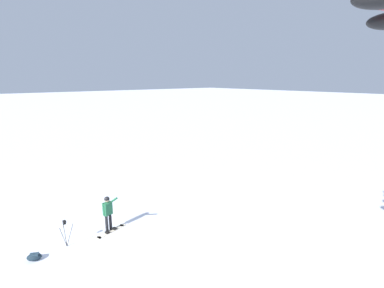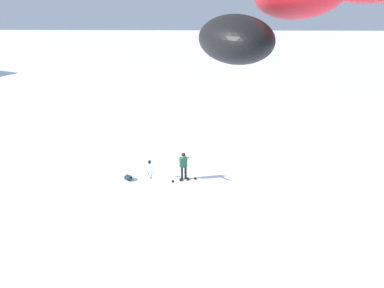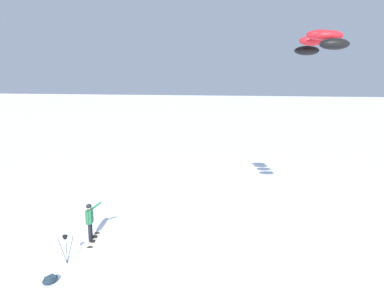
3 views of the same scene
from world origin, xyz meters
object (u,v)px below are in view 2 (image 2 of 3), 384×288
(traction_kite, at_px, (366,9))
(camera_tripod, at_px, (150,166))
(snowboarder, at_px, (184,163))
(snowboard, at_px, (184,180))
(gear_bag_large, at_px, (128,178))

(traction_kite, relative_size, camera_tripod, 2.93)
(snowboarder, distance_m, snowboard, 1.09)
(gear_bag_large, distance_m, camera_tripod, 1.53)
(gear_bag_large, bearing_deg, snowboarder, 3.43)
(camera_tripod, bearing_deg, traction_kite, -64.77)
(snowboard, relative_size, gear_bag_large, 2.52)
(traction_kite, distance_m, camera_tripod, 13.56)
(snowboarder, distance_m, gear_bag_large, 3.46)
(snowboarder, height_order, gear_bag_large, snowboarder)
(snowboard, bearing_deg, gear_bag_large, -178.62)
(snowboarder, bearing_deg, camera_tripod, -178.99)
(traction_kite, bearing_deg, snowboard, 105.00)
(camera_tripod, bearing_deg, gear_bag_large, -172.97)
(gear_bag_large, height_order, camera_tripod, camera_tripod)
(traction_kite, height_order, gear_bag_large, traction_kite)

